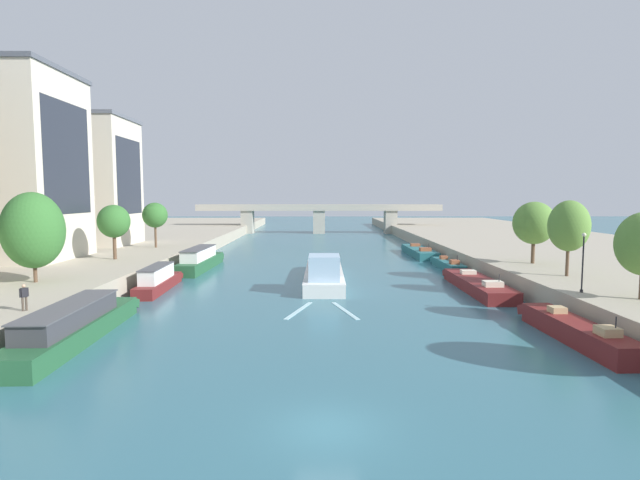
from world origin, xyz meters
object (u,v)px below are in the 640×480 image
at_px(moored_boat_left_downstream, 158,280).
at_px(tree_right_distant, 569,226).
at_px(moored_boat_left_gap_after, 200,260).
at_px(moored_boat_right_upstream, 574,330).
at_px(moored_boat_right_gap_after, 419,252).
at_px(person_on_quay, 24,296).
at_px(tree_left_past_mid, 114,221).
at_px(tree_left_by_lamp, 155,215).
at_px(moored_boat_right_lone, 448,265).
at_px(lamppost_right_bank, 583,260).
at_px(bridge_far, 319,215).
at_px(barge_midriver, 324,273).
at_px(tree_left_midway, 33,230).
at_px(tree_right_past_mid, 534,223).
at_px(moored_boat_right_end, 477,284).
at_px(moored_boat_left_near, 75,325).

distance_m(moored_boat_left_downstream, tree_right_distant, 37.40).
height_order(moored_boat_left_gap_after, moored_boat_right_upstream, moored_boat_left_gap_after).
bearing_deg(moored_boat_right_gap_after, person_on_quay, -126.83).
xyz_separation_m(tree_left_past_mid, person_on_quay, (4.57, -24.44, -3.23)).
height_order(moored_boat_right_gap_after, tree_left_by_lamp, tree_left_by_lamp).
height_order(moored_boat_right_upstream, moored_boat_right_lone, moored_boat_right_upstream).
height_order(tree_right_distant, lamppost_right_bank, tree_right_distant).
height_order(bridge_far, person_on_quay, bridge_far).
bearing_deg(bridge_far, moored_boat_left_downstream, -102.14).
distance_m(barge_midriver, tree_right_distant, 23.14).
bearing_deg(bridge_far, moored_boat_right_lone, -75.05).
bearing_deg(moored_boat_left_gap_after, barge_midriver, -32.42).
bearing_deg(moored_boat_right_upstream, tree_left_by_lamp, 135.88).
height_order(tree_left_by_lamp, lamppost_right_bank, tree_left_by_lamp).
xyz_separation_m(barge_midriver, moored_boat_right_gap_after, (14.65, 23.23, -0.43)).
height_order(tree_left_midway, person_on_quay, tree_left_midway).
relative_size(tree_right_past_mid, lamppost_right_bank, 1.48).
bearing_deg(tree_left_midway, moored_boat_right_end, 10.02).
height_order(moored_boat_left_gap_after, bridge_far, bridge_far).
distance_m(tree_left_midway, tree_left_past_mid, 14.51).
height_order(moored_boat_right_upstream, tree_right_past_mid, tree_right_past_mid).
height_order(moored_boat_right_upstream, tree_right_distant, tree_right_distant).
xyz_separation_m(tree_left_midway, person_on_quay, (5.02, -9.94, -3.27)).
relative_size(barge_midriver, moored_boat_right_gap_after, 1.31).
bearing_deg(bridge_far, tree_left_midway, -106.33).
xyz_separation_m(moored_boat_left_gap_after, moored_boat_right_lone, (30.36, -0.07, -0.60)).
distance_m(moored_boat_right_lone, tree_right_distant, 19.39).
height_order(moored_boat_left_gap_after, tree_right_past_mid, tree_right_past_mid).
bearing_deg(tree_right_past_mid, tree_left_by_lamp, 160.08).
height_order(moored_boat_left_near, moored_boat_right_upstream, moored_boat_left_near).
height_order(moored_boat_right_end, tree_left_past_mid, tree_left_past_mid).
distance_m(moored_boat_right_upstream, tree_right_distant, 14.91).
distance_m(tree_left_by_lamp, bridge_far, 56.62).
bearing_deg(tree_right_past_mid, moored_boat_left_downstream, -173.84).
xyz_separation_m(moored_boat_right_lone, tree_left_midway, (-38.75, -20.43, 5.66)).
xyz_separation_m(barge_midriver, tree_left_past_mid, (-22.97, 3.55, 5.15)).
height_order(tree_left_past_mid, tree_right_distant, tree_right_distant).
height_order(moored_boat_left_gap_after, moored_boat_right_lone, moored_boat_left_gap_after).
height_order(moored_boat_right_lone, lamppost_right_bank, lamppost_right_bank).
bearing_deg(tree_left_by_lamp, moored_boat_right_lone, -9.73).
bearing_deg(lamppost_right_bank, moored_boat_right_upstream, -121.23).
bearing_deg(lamppost_right_bank, moored_boat_left_gap_after, 143.28).
height_order(moored_boat_right_upstream, moored_boat_right_gap_after, moored_boat_right_upstream).
distance_m(moored_boat_left_near, tree_left_by_lamp, 37.52).
xyz_separation_m(barge_midriver, moored_boat_left_downstream, (-15.79, -4.05, -0.02)).
height_order(moored_boat_left_downstream, tree_left_by_lamp, tree_left_by_lamp).
bearing_deg(tree_left_by_lamp, tree_left_midway, -91.84).
height_order(tree_left_by_lamp, tree_right_past_mid, tree_right_past_mid).
xyz_separation_m(moored_boat_left_downstream, person_on_quay, (-2.61, -16.84, 1.94)).
bearing_deg(moored_boat_right_upstream, moored_boat_right_gap_after, 90.71).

